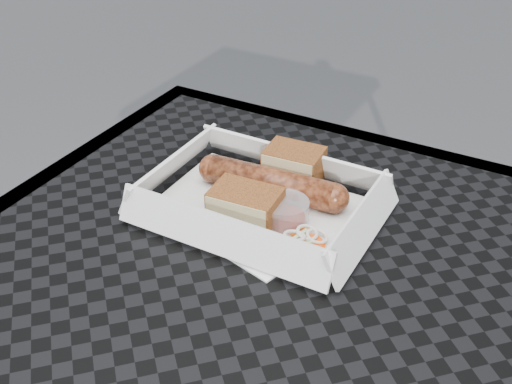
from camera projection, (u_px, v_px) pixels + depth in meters
food_tray at (260, 209)px, 0.70m from camera, size 0.22×0.15×0.00m
bratwurst at (272, 183)px, 0.71m from camera, size 0.18×0.04×0.03m
bread_near at (294, 165)px, 0.74m from camera, size 0.07×0.05×0.04m
bread_far at (246, 206)px, 0.67m from camera, size 0.07×0.05×0.04m
veg_garnish at (306, 241)px, 0.65m from camera, size 0.03×0.03×0.00m
napkin at (263, 229)px, 0.67m from camera, size 0.15×0.15×0.00m
condiment_cup_sauce at (285, 214)px, 0.67m from camera, size 0.05×0.05×0.03m
condiment_cup_empty at (293, 171)px, 0.74m from camera, size 0.05×0.05×0.03m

